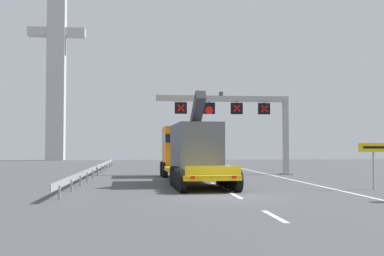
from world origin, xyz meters
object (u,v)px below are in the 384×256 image
overhead_lane_gantry (240,111)px  bridge_pylon_distant (57,55)px  heavy_haul_truck_yellow (189,150)px  exit_sign_yellow (374,154)px

overhead_lane_gantry → bridge_pylon_distant: (-21.60, 39.24, 11.97)m
heavy_haul_truck_yellow → overhead_lane_gantry: bearing=53.5°
exit_sign_yellow → overhead_lane_gantry: bearing=107.7°
exit_sign_yellow → bridge_pylon_distant: 60.35m
bridge_pylon_distant → overhead_lane_gantry: bearing=-61.2°
overhead_lane_gantry → bridge_pylon_distant: 46.36m
bridge_pylon_distant → exit_sign_yellow: bearing=-63.8°
overhead_lane_gantry → exit_sign_yellow: 14.19m
overhead_lane_gantry → heavy_haul_truck_yellow: bearing=-126.5°
overhead_lane_gantry → heavy_haul_truck_yellow: size_ratio=0.77×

